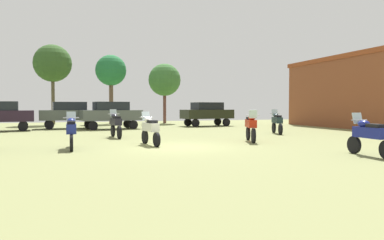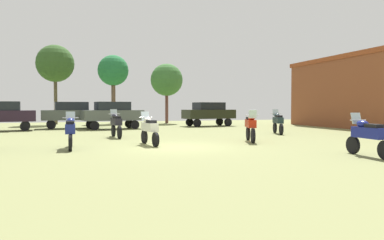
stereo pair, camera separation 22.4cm
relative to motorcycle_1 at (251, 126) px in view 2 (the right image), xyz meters
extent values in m
cube|color=olive|center=(-3.96, -1.20, -0.75)|extent=(44.00, 52.00, 0.02)
cylinder|color=black|center=(-0.22, -0.71, -0.40)|extent=(0.32, 0.68, 0.67)
cylinder|color=black|center=(0.24, 0.76, -0.40)|extent=(0.32, 0.68, 0.67)
cube|color=#B1220D|center=(0.01, 0.03, 0.11)|extent=(0.74, 1.35, 0.36)
ellipsoid|color=#B1220D|center=(-0.08, -0.25, 0.39)|extent=(0.45, 0.55, 0.24)
cube|color=black|center=(0.08, 0.24, 0.35)|extent=(0.46, 0.62, 0.12)
cube|color=silver|center=(-0.18, -0.57, 0.57)|extent=(0.39, 0.25, 0.39)
cylinder|color=#B7B7BC|center=(-0.15, -0.47, 0.51)|extent=(0.60, 0.22, 0.04)
cylinder|color=black|center=(1.47, -5.04, -0.43)|extent=(0.16, 0.62, 0.61)
cube|color=navy|center=(1.42, -5.81, 0.05)|extent=(0.45, 1.33, 0.36)
ellipsoid|color=navy|center=(1.44, -5.51, 0.33)|extent=(0.35, 0.50, 0.24)
cube|color=black|center=(1.40, -6.03, 0.29)|extent=(0.34, 0.58, 0.12)
cube|color=silver|center=(1.46, -5.19, 0.51)|extent=(0.37, 0.18, 0.39)
cylinder|color=#B7B7BC|center=(1.45, -5.28, 0.45)|extent=(0.62, 0.08, 0.04)
cylinder|color=black|center=(-4.95, 0.59, -0.44)|extent=(0.21, 0.61, 0.60)
cylinder|color=black|center=(-4.74, -0.88, -0.44)|extent=(0.21, 0.61, 0.60)
cube|color=silver|center=(-4.84, -0.14, 0.04)|extent=(0.54, 1.30, 0.36)
ellipsoid|color=silver|center=(-4.89, 0.14, 0.32)|extent=(0.39, 0.52, 0.24)
cube|color=black|center=(-4.81, -0.36, 0.28)|extent=(0.38, 0.60, 0.12)
cube|color=silver|center=(-4.93, 0.45, 0.50)|extent=(0.38, 0.20, 0.39)
cylinder|color=#B7B7BC|center=(-4.92, 0.36, 0.44)|extent=(0.62, 0.13, 0.04)
cylinder|color=black|center=(-5.95, 4.87, -0.40)|extent=(0.20, 0.68, 0.67)
cylinder|color=black|center=(-5.78, 3.31, -0.40)|extent=(0.20, 0.68, 0.67)
cube|color=black|center=(-5.86, 4.09, 0.11)|extent=(0.51, 1.36, 0.36)
ellipsoid|color=black|center=(-5.90, 4.38, 0.39)|extent=(0.37, 0.51, 0.24)
cube|color=black|center=(-5.84, 3.86, 0.35)|extent=(0.36, 0.59, 0.12)
cube|color=silver|center=(-5.94, 4.72, 0.57)|extent=(0.37, 0.19, 0.39)
cylinder|color=#B7B7BC|center=(-5.93, 4.62, 0.51)|extent=(0.62, 0.11, 0.04)
cylinder|color=black|center=(-8.07, 0.20, -0.43)|extent=(0.13, 0.62, 0.62)
cylinder|color=black|center=(-8.05, -1.37, -0.43)|extent=(0.13, 0.62, 0.62)
cube|color=navy|center=(-8.06, -0.59, 0.06)|extent=(0.38, 1.34, 0.36)
ellipsoid|color=navy|center=(-8.06, -0.29, 0.34)|extent=(0.33, 0.48, 0.24)
cube|color=black|center=(-8.05, -0.82, 0.30)|extent=(0.31, 0.56, 0.12)
cube|color=silver|center=(-8.06, 0.05, 0.52)|extent=(0.36, 0.16, 0.39)
cylinder|color=#B7B7BC|center=(-8.06, -0.05, 0.46)|extent=(0.62, 0.04, 0.04)
cylinder|color=black|center=(4.04, 4.73, -0.42)|extent=(0.31, 0.65, 0.65)
cylinder|color=black|center=(3.56, 3.18, -0.42)|extent=(0.31, 0.65, 0.65)
cube|color=#1B2D2F|center=(3.80, 3.95, 0.09)|extent=(0.75, 1.42, 0.36)
ellipsoid|color=#1B2D2F|center=(3.89, 4.25, 0.37)|extent=(0.45, 0.55, 0.24)
cube|color=black|center=(3.73, 3.72, 0.33)|extent=(0.45, 0.62, 0.12)
cube|color=silver|center=(3.99, 4.58, 0.55)|extent=(0.39, 0.25, 0.39)
cylinder|color=#B7B7BC|center=(3.96, 4.48, 0.49)|extent=(0.60, 0.22, 0.04)
cylinder|color=black|center=(-11.28, 11.14, -0.42)|extent=(0.66, 0.29, 0.64)
cylinder|color=black|center=(-11.45, 12.57, -0.42)|extent=(0.66, 0.29, 0.64)
cube|color=black|center=(-12.82, 11.69, 0.27)|extent=(4.48, 2.29, 0.75)
cube|color=black|center=(-12.82, 11.69, 0.95)|extent=(2.53, 1.85, 0.61)
cylinder|color=black|center=(1.34, 12.32, -0.42)|extent=(0.67, 0.31, 0.64)
cylinder|color=black|center=(1.12, 13.75, -0.42)|extent=(0.67, 0.31, 0.64)
cylinder|color=black|center=(4.23, 12.77, -0.42)|extent=(0.67, 0.31, 0.64)
cylinder|color=black|center=(4.01, 14.19, -0.42)|extent=(0.67, 0.31, 0.64)
cube|color=black|center=(2.68, 13.26, 0.27)|extent=(4.52, 2.43, 0.75)
cube|color=black|center=(2.68, 13.26, 0.95)|extent=(2.58, 1.92, 0.61)
cylinder|color=black|center=(-6.76, 10.67, -0.42)|extent=(0.67, 0.32, 0.64)
cylinder|color=black|center=(-6.99, 12.09, -0.42)|extent=(0.67, 0.32, 0.64)
cylinder|color=black|center=(-3.87, 11.14, -0.42)|extent=(0.67, 0.32, 0.64)
cylinder|color=black|center=(-4.11, 12.57, -0.42)|extent=(0.67, 0.32, 0.64)
cube|color=#49514E|center=(-5.43, 11.62, 0.27)|extent=(4.53, 2.47, 0.75)
cube|color=black|center=(-5.43, 11.62, 0.95)|extent=(2.59, 1.95, 0.61)
cylinder|color=black|center=(-9.73, 12.53, -0.42)|extent=(0.66, 0.28, 0.64)
cylinder|color=black|center=(-9.86, 13.96, -0.42)|extent=(0.66, 0.28, 0.64)
cylinder|color=black|center=(-6.82, 12.80, -0.42)|extent=(0.66, 0.28, 0.64)
cylinder|color=black|center=(-6.95, 14.23, -0.42)|extent=(0.66, 0.28, 0.64)
cube|color=#49514B|center=(-8.34, 13.38, 0.27)|extent=(4.45, 2.19, 0.75)
cube|color=black|center=(-8.34, 13.38, 0.95)|extent=(2.50, 1.80, 0.61)
cylinder|color=brown|center=(0.47, 19.43, 1.05)|extent=(0.31, 0.31, 3.57)
sphere|color=#396C31|center=(0.47, 19.43, 3.55)|extent=(3.17, 3.17, 3.17)
cylinder|color=brown|center=(-4.62, 20.38, 1.50)|extent=(0.40, 0.40, 4.49)
sphere|color=#236E39|center=(-4.62, 20.38, 4.42)|extent=(2.96, 2.96, 2.96)
cylinder|color=brown|center=(-9.88, 20.14, 1.68)|extent=(0.30, 0.30, 4.85)
sphere|color=#315523|center=(-9.88, 20.14, 4.87)|extent=(3.40, 3.40, 3.40)
camera|label=1|loc=(-7.87, -15.37, 0.92)|focal=33.78mm
camera|label=2|loc=(-7.66, -15.44, 0.92)|focal=33.78mm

